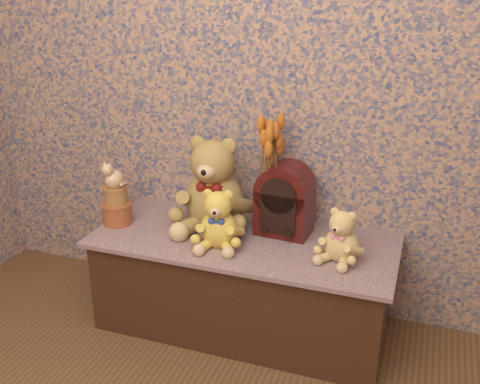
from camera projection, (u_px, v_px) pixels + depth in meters
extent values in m
cube|color=#394776|center=(266.00, 37.00, 2.42)|extent=(3.00, 0.10, 2.60)
cube|color=#35466E|center=(244.00, 282.00, 2.57)|extent=(1.36, 0.60, 0.46)
cylinder|color=tan|center=(270.00, 209.00, 2.54)|extent=(0.15, 0.15, 0.19)
cylinder|color=#B37534|center=(117.00, 214.00, 2.61)|extent=(0.17, 0.17, 0.10)
cylinder|color=tan|center=(116.00, 195.00, 2.58)|extent=(0.14, 0.14, 0.08)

